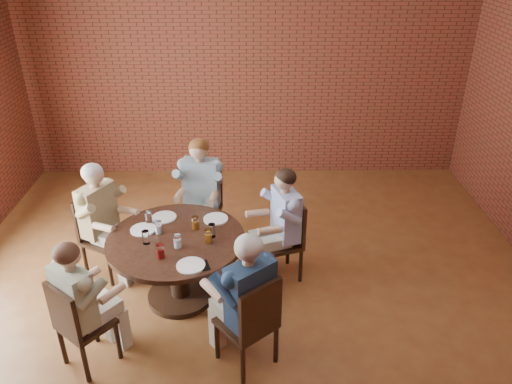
{
  "coord_description": "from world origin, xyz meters",
  "views": [
    {
      "loc": [
        0.05,
        -3.72,
        3.45
      ],
      "look_at": [
        0.11,
        1.0,
        0.94
      ],
      "focal_mm": 35.0,
      "sensor_mm": 36.0,
      "label": 1
    }
  ],
  "objects_px": {
    "chair_b": "(203,203)",
    "chair_e": "(252,321)",
    "diner_a": "(280,226)",
    "diner_e": "(246,301)",
    "diner_c": "(103,221)",
    "diner_b": "(201,195)",
    "smartphone": "(205,265)",
    "diner_d": "(82,305)",
    "chair_a": "(287,236)",
    "chair_c": "(100,232)",
    "dining_table": "(177,256)",
    "chair_d": "(77,323)"
  },
  "relations": [
    {
      "from": "chair_b",
      "to": "chair_e",
      "type": "height_order",
      "value": "chair_b"
    },
    {
      "from": "diner_a",
      "to": "chair_e",
      "type": "bearing_deg",
      "value": -32.71
    },
    {
      "from": "diner_a",
      "to": "chair_b",
      "type": "distance_m",
      "value": 1.17
    },
    {
      "from": "chair_e",
      "to": "diner_e",
      "type": "height_order",
      "value": "diner_e"
    },
    {
      "from": "chair_b",
      "to": "diner_c",
      "type": "relative_size",
      "value": 0.72
    },
    {
      "from": "diner_b",
      "to": "smartphone",
      "type": "xyz_separation_m",
      "value": [
        0.17,
        -1.49,
        0.08
      ]
    },
    {
      "from": "diner_d",
      "to": "chair_e",
      "type": "height_order",
      "value": "diner_d"
    },
    {
      "from": "diner_e",
      "to": "smartphone",
      "type": "height_order",
      "value": "diner_e"
    },
    {
      "from": "diner_a",
      "to": "diner_d",
      "type": "xyz_separation_m",
      "value": [
        -1.74,
        -1.22,
        -0.01
      ]
    },
    {
      "from": "diner_a",
      "to": "diner_b",
      "type": "relative_size",
      "value": 0.96
    },
    {
      "from": "chair_a",
      "to": "chair_c",
      "type": "height_order",
      "value": "chair_c"
    },
    {
      "from": "dining_table",
      "to": "diner_e",
      "type": "distance_m",
      "value": 1.11
    },
    {
      "from": "dining_table",
      "to": "diner_a",
      "type": "distance_m",
      "value": 1.13
    },
    {
      "from": "diner_c",
      "to": "chair_e",
      "type": "relative_size",
      "value": 1.41
    },
    {
      "from": "diner_a",
      "to": "diner_b",
      "type": "distance_m",
      "value": 1.12
    },
    {
      "from": "diner_c",
      "to": "chair_c",
      "type": "bearing_deg",
      "value": 90.0
    },
    {
      "from": "chair_e",
      "to": "chair_d",
      "type": "bearing_deg",
      "value": -39.59
    },
    {
      "from": "diner_d",
      "to": "dining_table",
      "type": "bearing_deg",
      "value": -90.0
    },
    {
      "from": "dining_table",
      "to": "diner_a",
      "type": "height_order",
      "value": "diner_a"
    },
    {
      "from": "chair_d",
      "to": "chair_e",
      "type": "xyz_separation_m",
      "value": [
        1.48,
        -0.01,
        0.02
      ]
    },
    {
      "from": "chair_a",
      "to": "diner_c",
      "type": "relative_size",
      "value": 0.69
    },
    {
      "from": "chair_b",
      "to": "chair_d",
      "type": "distance_m",
      "value": 2.22
    },
    {
      "from": "dining_table",
      "to": "chair_c",
      "type": "distance_m",
      "value": 1.05
    },
    {
      "from": "dining_table",
      "to": "chair_d",
      "type": "relative_size",
      "value": 1.51
    },
    {
      "from": "chair_a",
      "to": "chair_d",
      "type": "distance_m",
      "value": 2.28
    },
    {
      "from": "chair_d",
      "to": "smartphone",
      "type": "xyz_separation_m",
      "value": [
        1.05,
        0.45,
        0.26
      ]
    },
    {
      "from": "chair_a",
      "to": "chair_d",
      "type": "relative_size",
      "value": 1.02
    },
    {
      "from": "diner_e",
      "to": "chair_e",
      "type": "bearing_deg",
      "value": 90.0
    },
    {
      "from": "chair_d",
      "to": "diner_e",
      "type": "xyz_separation_m",
      "value": [
        1.43,
        0.05,
        0.18
      ]
    },
    {
      "from": "chair_a",
      "to": "diner_b",
      "type": "xyz_separation_m",
      "value": [
        -0.98,
        0.63,
        0.18
      ]
    },
    {
      "from": "diner_a",
      "to": "chair_e",
      "type": "distance_m",
      "value": 1.34
    },
    {
      "from": "dining_table",
      "to": "chair_b",
      "type": "distance_m",
      "value": 1.13
    },
    {
      "from": "dining_table",
      "to": "chair_a",
      "type": "relative_size",
      "value": 1.48
    },
    {
      "from": "diner_a",
      "to": "chair_b",
      "type": "xyz_separation_m",
      "value": [
        -0.89,
        0.74,
        -0.14
      ]
    },
    {
      "from": "diner_a",
      "to": "chair_c",
      "type": "relative_size",
      "value": 1.4
    },
    {
      "from": "diner_e",
      "to": "dining_table",
      "type": "bearing_deg",
      "value": -90.0
    },
    {
      "from": "chair_a",
      "to": "smartphone",
      "type": "bearing_deg",
      "value": -62.7
    },
    {
      "from": "chair_a",
      "to": "diner_e",
      "type": "distance_m",
      "value": 1.34
    },
    {
      "from": "chair_c",
      "to": "chair_d",
      "type": "height_order",
      "value": "chair_c"
    },
    {
      "from": "chair_e",
      "to": "smartphone",
      "type": "height_order",
      "value": "chair_e"
    },
    {
      "from": "diner_b",
      "to": "diner_c",
      "type": "distance_m",
      "value": 1.14
    },
    {
      "from": "dining_table",
      "to": "chair_b",
      "type": "relative_size",
      "value": 1.44
    },
    {
      "from": "diner_c",
      "to": "dining_table",
      "type": "bearing_deg",
      "value": -90.0
    },
    {
      "from": "diner_b",
      "to": "chair_d",
      "type": "distance_m",
      "value": 2.14
    },
    {
      "from": "chair_c",
      "to": "smartphone",
      "type": "bearing_deg",
      "value": -99.15
    },
    {
      "from": "diner_c",
      "to": "smartphone",
      "type": "distance_m",
      "value": 1.49
    },
    {
      "from": "diner_d",
      "to": "diner_e",
      "type": "xyz_separation_m",
      "value": [
        1.38,
        -0.01,
        0.03
      ]
    },
    {
      "from": "dining_table",
      "to": "diner_c",
      "type": "bearing_deg",
      "value": 151.13
    },
    {
      "from": "dining_table",
      "to": "diner_c",
      "type": "distance_m",
      "value": 0.97
    },
    {
      "from": "chair_b",
      "to": "diner_c",
      "type": "distance_m",
      "value": 1.21
    }
  ]
}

